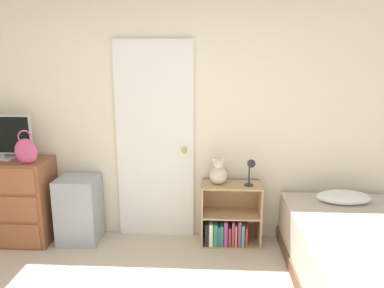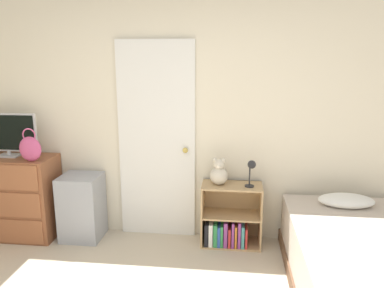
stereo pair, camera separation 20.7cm
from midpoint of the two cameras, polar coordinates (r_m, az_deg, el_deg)
The scene contains 10 objects.
wall_back at distance 3.85m, azimuth -5.60°, elevation 4.09°, with size 10.00×0.06×2.55m.
door_closed at distance 3.87m, azimuth -7.16°, elevation 0.29°, with size 0.80×0.09×2.05m.
dresser at distance 4.38m, azimuth -27.77°, elevation -7.65°, with size 0.94×0.44×0.87m.
tv at distance 4.23m, azimuth -28.47°, elevation 1.04°, with size 0.64×0.16×0.45m.
handbag at distance 3.95m, azimuth -25.36°, elevation -0.96°, with size 0.22×0.09×0.33m.
storage_bin at distance 4.11m, azimuth -18.21°, elevation -9.48°, with size 0.41×0.38×0.68m.
bookshelf at distance 3.91m, azimuth 4.01°, elevation -11.71°, with size 0.60×0.31×0.64m.
teddy_bear at distance 3.73m, azimuth 2.47°, elevation -4.40°, with size 0.18×0.18×0.27m.
desk_lamp at distance 3.68m, azimuth 7.36°, elevation -3.56°, with size 0.10×0.10×0.27m.
bed at distance 3.38m, azimuth 23.90°, elevation -16.63°, with size 1.14×1.98×0.63m.
Camera 1 is at (0.48, -1.56, 1.87)m, focal length 35.00 mm.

